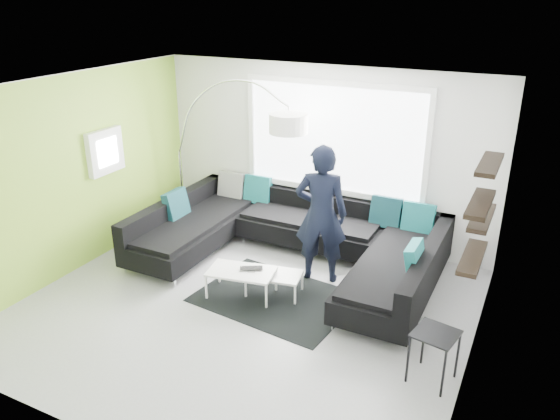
% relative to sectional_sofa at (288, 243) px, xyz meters
% --- Properties ---
extents(ground, '(5.50, 5.50, 0.00)m').
position_rel_sectional_sofa_xyz_m(ground, '(-0.02, -1.24, -0.40)').
color(ground, gray).
rests_on(ground, ground).
extents(room_shell, '(5.54, 5.04, 2.82)m').
position_rel_sectional_sofa_xyz_m(room_shell, '(0.02, -1.03, 1.41)').
color(room_shell, silver).
rests_on(room_shell, ground).
extents(sectional_sofa, '(4.22, 2.62, 0.91)m').
position_rel_sectional_sofa_xyz_m(sectional_sofa, '(0.00, 0.00, 0.00)').
color(sectional_sofa, black).
rests_on(sectional_sofa, ground).
extents(rug, '(2.12, 1.65, 0.01)m').
position_rel_sectional_sofa_xyz_m(rug, '(0.22, -0.84, -0.40)').
color(rug, black).
rests_on(rug, ground).
extents(coffee_table, '(1.23, 0.85, 0.37)m').
position_rel_sectional_sofa_xyz_m(coffee_table, '(-0.03, -0.86, -0.22)').
color(coffee_table, silver).
rests_on(coffee_table, ground).
extents(arc_lamp, '(2.53, 1.18, 2.60)m').
position_rel_sectional_sofa_xyz_m(arc_lamp, '(-2.36, 0.68, 0.90)').
color(arc_lamp, silver).
rests_on(arc_lamp, ground).
extents(side_table, '(0.50, 0.50, 0.58)m').
position_rel_sectional_sofa_xyz_m(side_table, '(2.43, -1.56, -0.11)').
color(side_table, black).
rests_on(side_table, ground).
extents(person, '(0.96, 0.85, 1.96)m').
position_rel_sectional_sofa_xyz_m(person, '(0.53, -0.06, 0.58)').
color(person, black).
rests_on(person, ground).
extents(laptop, '(0.47, 0.45, 0.02)m').
position_rel_sectional_sofa_xyz_m(laptop, '(-0.10, -0.91, -0.02)').
color(laptop, black).
rests_on(laptop, coffee_table).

